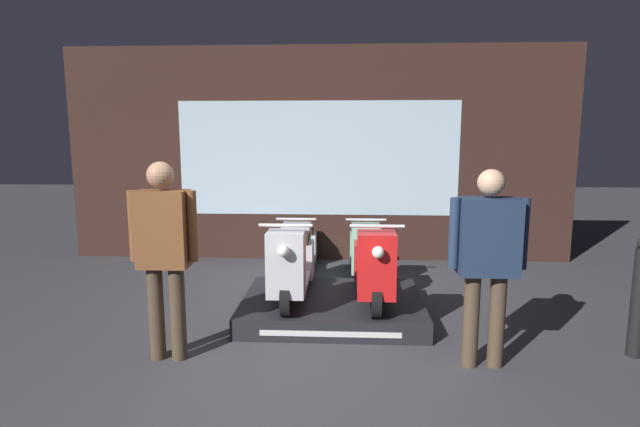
% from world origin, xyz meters
% --- Properties ---
extents(ground_plane, '(30.00, 30.00, 0.00)m').
position_xyz_m(ground_plane, '(0.00, 0.00, 0.00)').
color(ground_plane, '#38383D').
extents(shop_wall_back, '(7.61, 0.09, 3.20)m').
position_xyz_m(shop_wall_back, '(0.00, 3.86, 1.60)').
color(shop_wall_back, '#331E19').
rests_on(shop_wall_back, ground_plane).
extents(display_platform, '(1.87, 1.43, 0.21)m').
position_xyz_m(display_platform, '(0.29, 1.38, 0.11)').
color(display_platform, black).
rests_on(display_platform, ground_plane).
extents(scooter_display_left, '(0.50, 1.56, 0.88)m').
position_xyz_m(scooter_display_left, '(-0.13, 1.36, 0.56)').
color(scooter_display_left, black).
rests_on(scooter_display_left, display_platform).
extents(scooter_display_right, '(0.50, 1.56, 0.88)m').
position_xyz_m(scooter_display_right, '(0.71, 1.36, 0.56)').
color(scooter_display_right, black).
rests_on(scooter_display_right, display_platform).
extents(scooter_backrow_0, '(0.50, 1.56, 0.88)m').
position_xyz_m(scooter_backrow_0, '(-0.19, 2.94, 0.35)').
color(scooter_backrow_0, black).
rests_on(scooter_backrow_0, ground_plane).
extents(scooter_backrow_1, '(0.50, 1.56, 0.88)m').
position_xyz_m(scooter_backrow_1, '(0.67, 2.94, 0.35)').
color(scooter_backrow_1, black).
rests_on(scooter_backrow_1, ground_plane).
extents(person_left_browsing, '(0.57, 0.23, 1.69)m').
position_xyz_m(person_left_browsing, '(-1.09, 0.30, 0.99)').
color(person_left_browsing, '#473828').
rests_on(person_left_browsing, ground_plane).
extents(person_right_browsing, '(0.63, 0.26, 1.64)m').
position_xyz_m(person_right_browsing, '(1.56, 0.30, 0.98)').
color(person_right_browsing, '#473828').
rests_on(person_right_browsing, ground_plane).
extents(street_bollard, '(0.13, 0.13, 1.05)m').
position_xyz_m(street_bollard, '(2.93, 0.55, 0.52)').
color(street_bollard, black).
rests_on(street_bollard, ground_plane).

